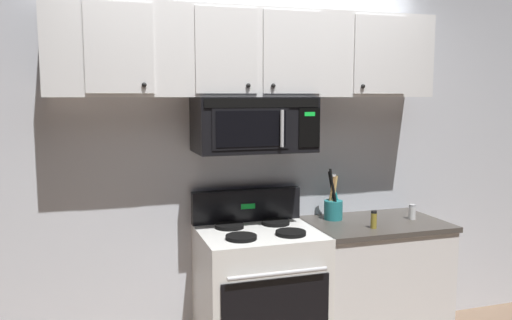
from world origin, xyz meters
name	(u,v)px	position (x,y,z in m)	size (l,w,h in m)	color
back_wall	(243,155)	(0.00, 0.79, 1.35)	(5.20, 0.10, 2.70)	silver
stove_range	(259,296)	(0.00, 0.42, 0.47)	(0.76, 0.69, 1.12)	white
over_range_microwave	(254,124)	(0.00, 0.54, 1.58)	(0.76, 0.43, 0.35)	black
upper_cabinets	(252,54)	(0.00, 0.57, 2.02)	(2.50, 0.36, 0.55)	silver
counter_segment	(373,284)	(0.84, 0.43, 0.45)	(0.93, 0.65, 0.90)	silver
utensil_crock_teal	(333,206)	(0.59, 0.57, 1.00)	(0.13, 0.13, 0.36)	teal
salt_shaker	(412,212)	(1.12, 0.41, 0.95)	(0.05, 0.05, 0.10)	white
spice_jar	(374,220)	(0.73, 0.27, 0.96)	(0.04, 0.04, 0.12)	olive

